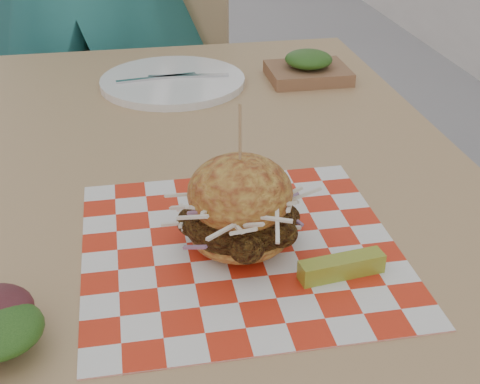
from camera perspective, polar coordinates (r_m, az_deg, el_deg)
The scene contains 7 objects.
patio_table at distance 0.99m, azimuth -3.59°, elevation -2.17°, with size 0.80×1.20×0.75m.
patio_chair at distance 1.85m, azimuth -6.14°, elevation 8.99°, with size 0.53×0.53×0.95m.
paper_liner at distance 0.78m, azimuth -0.00°, elevation -4.78°, with size 0.36×0.36×0.00m, color red.
sandwich at distance 0.75m, azimuth 0.00°, elevation -1.59°, with size 0.16×0.16×0.18m.
pickle_spear at distance 0.73m, azimuth 8.66°, elevation -6.32°, with size 0.10×0.02×0.02m, color #97A22F.
place_setting at distance 1.27m, azimuth -5.76°, elevation 9.37°, with size 0.27×0.27×0.02m.
kraft_tray at distance 1.30m, azimuth 5.83°, elevation 10.48°, with size 0.15×0.12×0.06m.
Camera 1 is at (0.17, -1.10, 1.18)m, focal length 50.00 mm.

